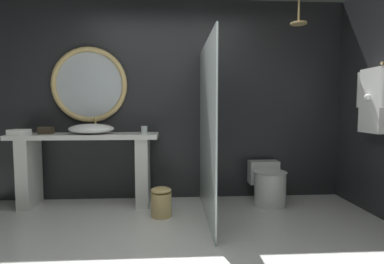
{
  "coord_description": "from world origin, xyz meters",
  "views": [
    {
      "loc": [
        0.04,
        -2.25,
        1.21
      ],
      "look_at": [
        0.24,
        0.97,
        0.95
      ],
      "focal_mm": 29.0,
      "sensor_mm": 36.0,
      "label": 1
    }
  ],
  "objects_px": {
    "tumbler_cup": "(144,130)",
    "hanging_bathrobe": "(374,97)",
    "tissue_box": "(46,130)",
    "toilet": "(268,184)",
    "waste_bin": "(161,202)",
    "folded_hand_towel": "(19,132)",
    "rain_shower_head": "(299,21)",
    "vessel_sink": "(91,129)",
    "round_wall_mirror": "(89,85)"
  },
  "relations": [
    {
      "from": "toilet",
      "to": "round_wall_mirror",
      "type": "bearing_deg",
      "value": 172.23
    },
    {
      "from": "tumbler_cup",
      "to": "waste_bin",
      "type": "relative_size",
      "value": 0.28
    },
    {
      "from": "vessel_sink",
      "to": "folded_hand_towel",
      "type": "relative_size",
      "value": 2.67
    },
    {
      "from": "rain_shower_head",
      "to": "folded_hand_towel",
      "type": "height_order",
      "value": "rain_shower_head"
    },
    {
      "from": "folded_hand_towel",
      "to": "tumbler_cup",
      "type": "bearing_deg",
      "value": 6.08
    },
    {
      "from": "rain_shower_head",
      "to": "hanging_bathrobe",
      "type": "xyz_separation_m",
      "value": [
        0.71,
        -0.37,
        -0.9
      ]
    },
    {
      "from": "waste_bin",
      "to": "folded_hand_towel",
      "type": "distance_m",
      "value": 1.84
    },
    {
      "from": "round_wall_mirror",
      "to": "rain_shower_head",
      "type": "bearing_deg",
      "value": -10.44
    },
    {
      "from": "round_wall_mirror",
      "to": "rain_shower_head",
      "type": "xyz_separation_m",
      "value": [
        2.52,
        -0.47,
        0.72
      ]
    },
    {
      "from": "rain_shower_head",
      "to": "waste_bin",
      "type": "xyz_separation_m",
      "value": [
        -1.59,
        -0.22,
        -2.05
      ]
    },
    {
      "from": "vessel_sink",
      "to": "rain_shower_head",
      "type": "height_order",
      "value": "rain_shower_head"
    },
    {
      "from": "tumbler_cup",
      "to": "round_wall_mirror",
      "type": "distance_m",
      "value": 0.93
    },
    {
      "from": "hanging_bathrobe",
      "to": "folded_hand_towel",
      "type": "xyz_separation_m",
      "value": [
        -3.95,
        0.47,
        -0.4
      ]
    },
    {
      "from": "tissue_box",
      "to": "hanging_bathrobe",
      "type": "height_order",
      "value": "hanging_bathrobe"
    },
    {
      "from": "tumbler_cup",
      "to": "toilet",
      "type": "height_order",
      "value": "tumbler_cup"
    },
    {
      "from": "vessel_sink",
      "to": "waste_bin",
      "type": "xyz_separation_m",
      "value": [
        0.85,
        -0.43,
        -0.78
      ]
    },
    {
      "from": "tissue_box",
      "to": "tumbler_cup",
      "type": "bearing_deg",
      "value": 1.25
    },
    {
      "from": "vessel_sink",
      "to": "rain_shower_head",
      "type": "relative_size",
      "value": 1.64
    },
    {
      "from": "tissue_box",
      "to": "waste_bin",
      "type": "distance_m",
      "value": 1.65
    },
    {
      "from": "vessel_sink",
      "to": "hanging_bathrobe",
      "type": "xyz_separation_m",
      "value": [
        3.15,
        -0.58,
        0.37
      ]
    },
    {
      "from": "hanging_bathrobe",
      "to": "toilet",
      "type": "relative_size",
      "value": 1.26
    },
    {
      "from": "hanging_bathrobe",
      "to": "toilet",
      "type": "bearing_deg",
      "value": 151.47
    },
    {
      "from": "tissue_box",
      "to": "waste_bin",
      "type": "relative_size",
      "value": 0.47
    },
    {
      "from": "tumbler_cup",
      "to": "toilet",
      "type": "bearing_deg",
      "value": -3.49
    },
    {
      "from": "waste_bin",
      "to": "folded_hand_towel",
      "type": "bearing_deg",
      "value": 169.05
    },
    {
      "from": "tumbler_cup",
      "to": "tissue_box",
      "type": "relative_size",
      "value": 0.59
    },
    {
      "from": "hanging_bathrobe",
      "to": "toilet",
      "type": "xyz_separation_m",
      "value": [
        -0.97,
        0.53,
        -1.06
      ]
    },
    {
      "from": "hanging_bathrobe",
      "to": "rain_shower_head",
      "type": "bearing_deg",
      "value": 152.16
    },
    {
      "from": "rain_shower_head",
      "to": "tissue_box",
      "type": "bearing_deg",
      "value": 175.67
    },
    {
      "from": "vessel_sink",
      "to": "tissue_box",
      "type": "height_order",
      "value": "vessel_sink"
    },
    {
      "from": "round_wall_mirror",
      "to": "toilet",
      "type": "relative_size",
      "value": 1.59
    },
    {
      "from": "toilet",
      "to": "folded_hand_towel",
      "type": "relative_size",
      "value": 3.0
    },
    {
      "from": "tissue_box",
      "to": "folded_hand_towel",
      "type": "xyz_separation_m",
      "value": [
        -0.25,
        -0.13,
        -0.01
      ]
    },
    {
      "from": "round_wall_mirror",
      "to": "hanging_bathrobe",
      "type": "relative_size",
      "value": 1.26
    },
    {
      "from": "vessel_sink",
      "to": "round_wall_mirror",
      "type": "xyz_separation_m",
      "value": [
        -0.08,
        0.25,
        0.55
      ]
    },
    {
      "from": "tumbler_cup",
      "to": "rain_shower_head",
      "type": "relative_size",
      "value": 0.28
    },
    {
      "from": "tissue_box",
      "to": "folded_hand_towel",
      "type": "distance_m",
      "value": 0.28
    },
    {
      "from": "hanging_bathrobe",
      "to": "toilet",
      "type": "distance_m",
      "value": 1.54
    },
    {
      "from": "rain_shower_head",
      "to": "toilet",
      "type": "bearing_deg",
      "value": 149.71
    },
    {
      "from": "toilet",
      "to": "tumbler_cup",
      "type": "bearing_deg",
      "value": 176.51
    },
    {
      "from": "tumbler_cup",
      "to": "hanging_bathrobe",
      "type": "relative_size",
      "value": 0.12
    },
    {
      "from": "toilet",
      "to": "hanging_bathrobe",
      "type": "bearing_deg",
      "value": -28.53
    },
    {
      "from": "tissue_box",
      "to": "toilet",
      "type": "bearing_deg",
      "value": -1.45
    },
    {
      "from": "vessel_sink",
      "to": "tumbler_cup",
      "type": "distance_m",
      "value": 0.63
    },
    {
      "from": "vessel_sink",
      "to": "tumbler_cup",
      "type": "relative_size",
      "value": 5.84
    },
    {
      "from": "rain_shower_head",
      "to": "folded_hand_towel",
      "type": "xyz_separation_m",
      "value": [
        -3.24,
        0.1,
        -1.29
      ]
    },
    {
      "from": "rain_shower_head",
      "to": "hanging_bathrobe",
      "type": "bearing_deg",
      "value": -27.84
    },
    {
      "from": "waste_bin",
      "to": "folded_hand_towel",
      "type": "xyz_separation_m",
      "value": [
        -1.65,
        0.32,
        0.76
      ]
    },
    {
      "from": "vessel_sink",
      "to": "round_wall_mirror",
      "type": "distance_m",
      "value": 0.61
    },
    {
      "from": "folded_hand_towel",
      "to": "round_wall_mirror",
      "type": "bearing_deg",
      "value": 26.99
    }
  ]
}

